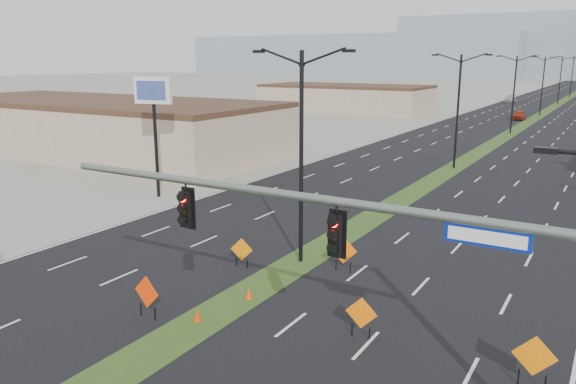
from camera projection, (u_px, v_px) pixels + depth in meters
The scene contains 26 objects.
ground at pixel (108, 379), 17.26m from camera, with size 600.00×600.00×0.00m, color gray.
road_surface at pixel (542, 114), 100.76m from camera, with size 25.00×400.00×0.02m, color black.
median_strip at pixel (542, 114), 100.76m from camera, with size 2.00×400.00×0.04m, color #284C1B.
building_sw_near at pixel (97, 128), 59.21m from camera, with size 40.00×16.00×5.00m, color tan.
building_sw_far at pixel (345, 100), 103.69m from camera, with size 30.00×14.00×4.50m, color tan.
mesa_west at pixel (352, 56), 308.42m from camera, with size 180.00×50.00×22.00m, color gray.
mesa_backdrop at pixel (540, 46), 295.71m from camera, with size 140.00×50.00×32.00m, color gray.
signal_mast at pixel (405, 264), 13.55m from camera, with size 16.30×0.60×8.00m.
streetlight_0 at pixel (301, 152), 26.03m from camera, with size 5.15×0.24×10.02m.
streetlight_1 at pixel (458, 108), 49.41m from camera, with size 5.15×0.24×10.02m.
streetlight_2 at pixel (514, 92), 72.78m from camera, with size 5.15×0.24×10.02m.
streetlight_3 at pixel (543, 84), 96.16m from camera, with size 5.15×0.24×10.02m.
streetlight_4 at pixel (560, 79), 119.54m from camera, with size 5.15×0.24×10.02m.
streetlight_5 at pixel (572, 76), 142.92m from camera, with size 5.15×0.24×10.02m.
car_left at pixel (519, 115), 90.78m from camera, with size 1.77×4.39×1.50m, color maroon.
car_far at pixel (510, 99), 126.53m from camera, with size 2.18×5.37×1.56m, color #9EA2A8.
construction_sign_1 at pixel (147, 294), 21.16m from camera, with size 1.26×0.14×1.69m.
construction_sign_2 at pixel (242, 251), 26.33m from camera, with size 1.07×0.30×1.45m.
construction_sign_3 at pixel (344, 252), 25.78m from camera, with size 1.25×0.26×1.68m.
construction_sign_4 at pixel (361, 314), 19.63m from camera, with size 1.15×0.15×1.53m.
construction_sign_5 at pixel (534, 358), 16.58m from camera, with size 1.28×0.20×1.71m.
cone_0 at pixel (197, 316), 20.96m from camera, with size 0.33×0.33×0.54m, color red.
cone_1 at pixel (249, 294), 22.90m from camera, with size 0.32×0.32×0.53m, color #FB3A05.
cone_2 at pixel (481, 226), 31.99m from camera, with size 0.38×0.38×0.63m, color #DC4604.
cone_3 at pixel (341, 223), 32.79m from camera, with size 0.32×0.32×0.54m, color #F34605.
pole_sign_west at pixel (153, 101), 38.61m from camera, with size 2.76×0.98×8.43m.
Camera 1 is at (12.69, -10.42, 9.62)m, focal length 35.00 mm.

